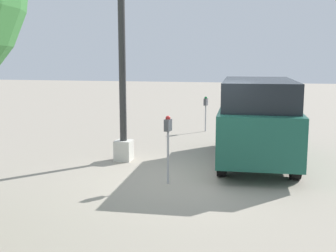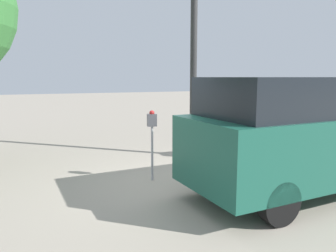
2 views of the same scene
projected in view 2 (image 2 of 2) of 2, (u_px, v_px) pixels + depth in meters
ground_plane at (185, 184)px, 6.83m from camera, size 80.00×80.00×0.00m
parking_meter_near at (152, 129)px, 6.91m from camera, size 0.22×0.15×1.52m
lamp_post at (193, 91)px, 9.02m from camera, size 0.44×0.44×5.16m
parked_van at (305, 132)px, 6.13m from camera, size 4.77×2.14×2.21m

